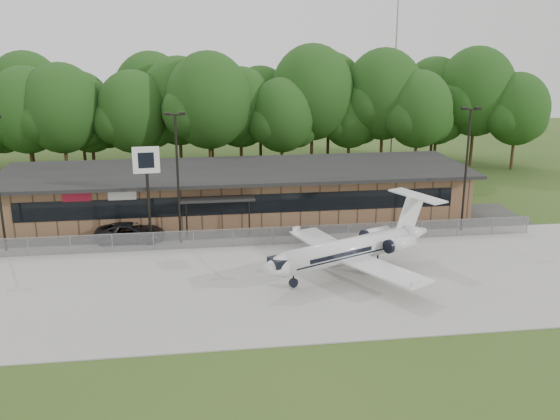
{
  "coord_description": "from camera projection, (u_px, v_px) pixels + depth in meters",
  "views": [
    {
      "loc": [
        -3.73,
        -30.15,
        16.03
      ],
      "look_at": [
        2.19,
        12.0,
        3.73
      ],
      "focal_mm": 40.0,
      "sensor_mm": 36.0,
      "label": 1
    }
  ],
  "objects": [
    {
      "name": "ground",
      "position": [
        271.0,
        339.0,
        33.63
      ],
      "size": [
        160.0,
        160.0,
        0.0
      ],
      "primitive_type": "plane",
      "color": "#314C1B",
      "rests_on": "ground"
    },
    {
      "name": "terminal",
      "position": [
        237.0,
        191.0,
        55.8
      ],
      "size": [
        41.0,
        11.65,
        4.3
      ],
      "color": "brown",
      "rests_on": "ground"
    },
    {
      "name": "apron",
      "position": [
        256.0,
        281.0,
        41.23
      ],
      "size": [
        64.0,
        18.0,
        0.08
      ],
      "primitive_type": "cube",
      "color": "#9E9B93",
      "rests_on": "ground"
    },
    {
      "name": "light_pole_right",
      "position": [
        467.0,
        160.0,
        50.07
      ],
      "size": [
        1.55,
        0.3,
        10.23
      ],
      "color": "black",
      "rests_on": "ground"
    },
    {
      "name": "treeline",
      "position": [
        225.0,
        107.0,
        71.5
      ],
      "size": [
        72.0,
        12.0,
        15.0
      ],
      "primitive_type": null,
      "color": "#1D3C13",
      "rests_on": "ground"
    },
    {
      "name": "parking_lot",
      "position": [
        242.0,
        229.0,
        52.17
      ],
      "size": [
        50.0,
        9.0,
        0.06
      ],
      "primitive_type": "cube",
      "color": "#383835",
      "rests_on": "ground"
    },
    {
      "name": "business_jet",
      "position": [
        352.0,
        250.0,
        42.12
      ],
      "size": [
        14.1,
        12.56,
        4.88
      ],
      "rotation": [
        0.0,
        0.0,
        0.43
      ],
      "color": "silver",
      "rests_on": "ground"
    },
    {
      "name": "fence",
      "position": [
        246.0,
        237.0,
        47.69
      ],
      "size": [
        46.0,
        0.04,
        1.52
      ],
      "color": "gray",
      "rests_on": "ground"
    },
    {
      "name": "radio_mast",
      "position": [
        395.0,
        59.0,
        78.77
      ],
      "size": [
        0.2,
        0.2,
        25.0
      ],
      "primitive_type": "cylinder",
      "color": "gray",
      "rests_on": "ground"
    },
    {
      "name": "pole_sign",
      "position": [
        147.0,
        170.0,
        47.01
      ],
      "size": [
        2.01,
        0.36,
        7.65
      ],
      "rotation": [
        0.0,
        0.0,
        0.06
      ],
      "color": "black",
      "rests_on": "ground"
    },
    {
      "name": "light_pole_mid",
      "position": [
        177.0,
        169.0,
        47.0
      ],
      "size": [
        1.55,
        0.3,
        10.23
      ],
      "color": "black",
      "rests_on": "ground"
    },
    {
      "name": "suv",
      "position": [
        130.0,
        233.0,
        48.9
      ],
      "size": [
        5.52,
        2.75,
        1.5
      ],
      "primitive_type": "imported",
      "rotation": [
        0.0,
        0.0,
        1.52
      ],
      "color": "#28282A",
      "rests_on": "ground"
    }
  ]
}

